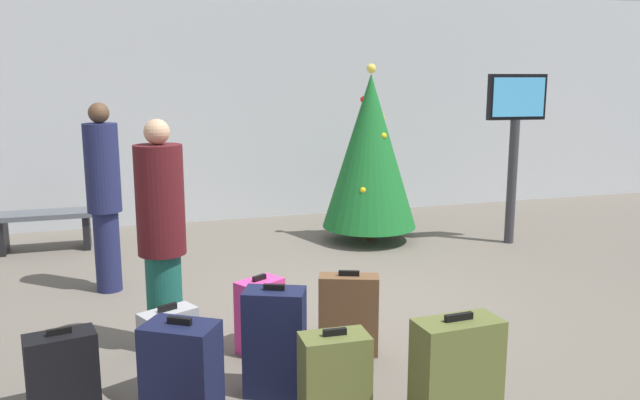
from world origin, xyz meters
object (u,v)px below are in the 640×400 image
Objects in this scene: traveller_1 at (162,232)px; suitcase_0 at (170,353)px; traveller_0 at (104,193)px; suitcase_1 at (62,371)px; flight_info_kiosk at (515,129)px; holiday_tree at (370,151)px; suitcase_8 at (260,315)px; suitcase_5 at (275,342)px; suitcase_2 at (335,382)px; suitcase_4 at (456,379)px; waiting_bench at (45,223)px; suitcase_3 at (349,314)px; suitcase_6 at (182,385)px.

traveller_1 reaches higher than suitcase_0.
traveller_0 is 2.48m from suitcase_1.
suitcase_0 is (-4.49, -2.83, -1.16)m from flight_info_kiosk.
suitcase_1 is at bearing -135.32° from holiday_tree.
suitcase_5 is at bearing -94.04° from suitcase_8.
suitcase_5 reaches higher than suitcase_2.
suitcase_4 is at bearing -32.74° from suitcase_0.
waiting_bench is 4.76m from suitcase_5.
holiday_tree is 4.30m from suitcase_5.
suitcase_1 is at bearing -83.19° from waiting_bench.
traveller_0 is at bearing -174.93° from flight_info_kiosk.
suitcase_3 is 0.82m from suitcase_5.
traveller_0 reaches higher than suitcase_5.
traveller_1 is at bearing 130.89° from suitcase_4.
suitcase_3 is at bearing 11.78° from suitcase_0.
suitcase_0 is 1.00× the size of suitcase_2.
suitcase_3 is (2.53, -3.93, -0.04)m from waiting_bench.
suitcase_1 is (-0.26, -2.36, -0.74)m from traveller_0.
waiting_bench is at bearing 112.83° from suitcase_2.
holiday_tree reaches higher than traveller_0.
flight_info_kiosk is at bearing 28.42° from suitcase_1.
flight_info_kiosk reaches higher than suitcase_5.
suitcase_2 is 0.97× the size of suitcase_3.
suitcase_5 is (-2.13, -3.64, -0.81)m from holiday_tree.
flight_info_kiosk is 2.80× the size of suitcase_4.
suitcase_5 is at bearing -67.03° from traveller_0.
traveller_1 is 1.22m from suitcase_1.
traveller_0 is 2.53m from suitcase_0.
suitcase_5 is at bearing 136.62° from suitcase_4.
traveller_1 is 2.96× the size of suitcase_8.
suitcase_0 is at bearing 166.13° from suitcase_5.
suitcase_5 reaches higher than suitcase_1.
waiting_bench is 2.34× the size of suitcase_1.
suitcase_1 is 0.95m from suitcase_6.
holiday_tree reaches higher than suitcase_0.
holiday_tree reaches higher than flight_info_kiosk.
waiting_bench is at bearing 166.25° from flight_info_kiosk.
suitcase_6 is at bearing -81.69° from traveller_0.
holiday_tree is at bearing 44.25° from traveller_1.
suitcase_3 is (-3.13, -2.55, -1.15)m from flight_info_kiosk.
suitcase_0 is at bearing -92.05° from traveller_1.
flight_info_kiosk is at bearing 38.15° from suitcase_5.
suitcase_6 reaches higher than suitcase_1.
holiday_tree is at bearing 54.69° from suitcase_8.
flight_info_kiosk is 3.24× the size of suitcase_3.
suitcase_3 is at bearing 33.28° from suitcase_5.
suitcase_6 is at bearing -142.44° from flight_info_kiosk.
suitcase_3 is 0.86× the size of suitcase_4.
suitcase_2 reaches higher than suitcase_0.
suitcase_0 is (-0.03, -0.77, -0.65)m from traveller_1.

